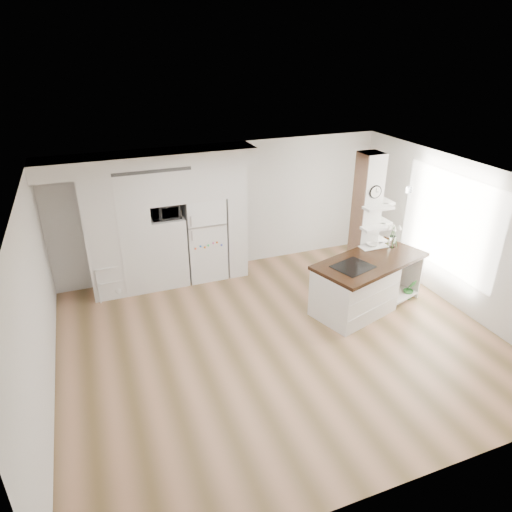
{
  "coord_description": "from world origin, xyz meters",
  "views": [
    {
      "loc": [
        -2.63,
        -5.7,
        4.55
      ],
      "look_at": [
        -0.08,
        0.9,
        1.17
      ],
      "focal_mm": 32.0,
      "sensor_mm": 36.0,
      "label": 1
    }
  ],
  "objects": [
    {
      "name": "column",
      "position": [
        2.38,
        1.13,
        1.35
      ],
      "size": [
        0.69,
        0.9,
        2.7
      ],
      "color": "silver",
      "rests_on": "floor"
    },
    {
      "name": "bookshelf",
      "position": [
        -2.41,
        2.5,
        0.31
      ],
      "size": [
        0.61,
        0.39,
        0.7
      ],
      "rotation": [
        0.0,
        0.0,
        0.08
      ],
      "color": "white",
      "rests_on": "floor"
    },
    {
      "name": "microwave",
      "position": [
        -1.27,
        2.62,
        1.57
      ],
      "size": [
        0.54,
        0.37,
        0.3
      ],
      "primitive_type": "imported",
      "color": "#2D2D2D",
      "rests_on": "cabinet_wall"
    },
    {
      "name": "window",
      "position": [
        3.48,
        0.3,
        1.5
      ],
      "size": [
        0.0,
        2.4,
        2.4
      ],
      "primitive_type": "plane",
      "rotation": [
        1.57,
        0.0,
        -1.57
      ],
      "color": "white",
      "rests_on": "room"
    },
    {
      "name": "kitchen_island",
      "position": [
        1.71,
        0.35,
        0.5
      ],
      "size": [
        2.35,
        1.61,
        1.54
      ],
      "rotation": [
        0.0,
        0.0,
        0.3
      ],
      "color": "white",
      "rests_on": "floor"
    },
    {
      "name": "shelf_plant",
      "position": [
        2.63,
        1.3,
        1.52
      ],
      "size": [
        0.27,
        0.23,
        0.3
      ],
      "primitive_type": "imported",
      "color": "#2F7531",
      "rests_on": "column"
    },
    {
      "name": "room",
      "position": [
        0.0,
        0.0,
        1.86
      ],
      "size": [
        7.04,
        6.04,
        2.72
      ],
      "color": "white",
      "rests_on": "ground"
    },
    {
      "name": "pendant_light",
      "position": [
        1.7,
        0.15,
        2.12
      ],
      "size": [
        0.12,
        0.12,
        0.1
      ],
      "primitive_type": "cylinder",
      "color": "white",
      "rests_on": "room"
    },
    {
      "name": "floor",
      "position": [
        0.0,
        0.0,
        0.0
      ],
      "size": [
        7.0,
        6.0,
        0.01
      ],
      "primitive_type": "cube",
      "color": "tan",
      "rests_on": "ground"
    },
    {
      "name": "cabinet_wall",
      "position": [
        -1.45,
        2.67,
        1.51
      ],
      "size": [
        4.0,
        0.71,
        2.7
      ],
      "color": "white",
      "rests_on": "floor"
    },
    {
      "name": "floor_plant_b",
      "position": [
        3.0,
        1.67,
        0.25
      ],
      "size": [
        0.38,
        0.38,
        0.51
      ],
      "primitive_type": "imported",
      "rotation": [
        0.0,
        0.0,
        0.43
      ],
      "color": "#2F7531",
      "rests_on": "floor"
    },
    {
      "name": "decor_bowl",
      "position": [
        2.3,
        0.9,
        1.0
      ],
      "size": [
        0.22,
        0.22,
        0.05
      ],
      "primitive_type": "imported",
      "color": "white",
      "rests_on": "column"
    },
    {
      "name": "refrigerator",
      "position": [
        -0.53,
        2.68,
        0.88
      ],
      "size": [
        0.78,
        0.69,
        1.75
      ],
      "color": "white",
      "rests_on": "floor"
    },
    {
      "name": "floor_plant_a",
      "position": [
        2.87,
        0.33,
        0.21
      ],
      "size": [
        0.28,
        0.25,
        0.42
      ],
      "primitive_type": "imported",
      "rotation": [
        0.0,
        0.0,
        -0.29
      ],
      "color": "#2F7531",
      "rests_on": "floor"
    }
  ]
}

